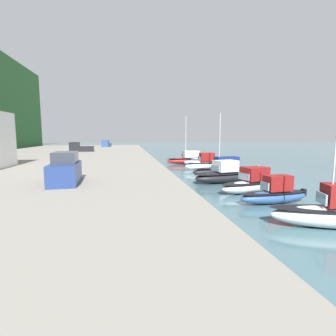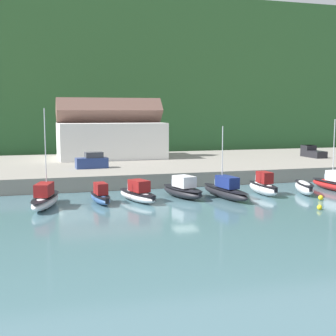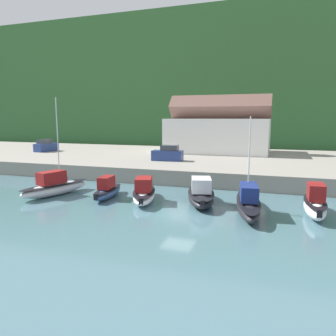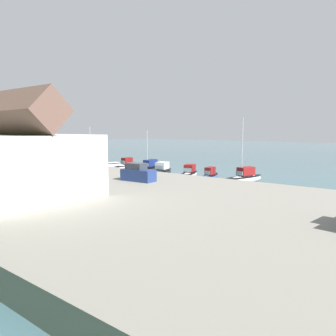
# 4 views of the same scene
# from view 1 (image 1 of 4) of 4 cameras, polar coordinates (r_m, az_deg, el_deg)

# --- Properties ---
(ground_plane) EXTENTS (320.00, 320.00, 0.00)m
(ground_plane) POSITION_cam_1_polar(r_m,az_deg,el_deg) (29.94, 19.40, -3.09)
(ground_plane) COLOR #476B75
(quay_promenade) EXTENTS (130.25, 30.26, 1.80)m
(quay_promenade) POSITION_cam_1_polar(r_m,az_deg,el_deg) (28.53, -31.92, -2.43)
(quay_promenade) COLOR gray
(quay_promenade) RESTS_ON ground_plane
(moored_boat_1) EXTENTS (2.11, 5.85, 2.12)m
(moored_boat_1) POSITION_cam_1_polar(r_m,az_deg,el_deg) (21.35, 22.24, -5.17)
(moored_boat_1) COLOR #33568E
(moored_boat_1) RESTS_ON ground_plane
(moored_boat_2) EXTENTS (3.94, 7.00, 2.27)m
(moored_boat_2) POSITION_cam_1_polar(r_m,az_deg,el_deg) (24.75, 17.90, -3.20)
(moored_boat_2) COLOR silver
(moored_boat_2) RESTS_ON ground_plane
(moored_boat_3) EXTENTS (4.06, 7.30, 2.40)m
(moored_boat_3) POSITION_cam_1_polar(r_m,az_deg,el_deg) (29.10, 11.94, -1.40)
(moored_boat_3) COLOR black
(moored_boat_3) RESTS_ON ground_plane
(moored_boat_4) EXTENTS (3.07, 8.73, 7.77)m
(moored_boat_4) POSITION_cam_1_polar(r_m,az_deg,el_deg) (33.65, 12.10, -0.22)
(moored_boat_4) COLOR black
(moored_boat_4) RESTS_ON ground_plane
(moored_boat_5) EXTENTS (1.69, 5.99, 2.62)m
(moored_boat_5) POSITION_cam_1_polar(r_m,az_deg,el_deg) (38.05, 8.11, 0.80)
(moored_boat_5) COLOR silver
(moored_boat_5) RESTS_ON ground_plane
(moored_boat_6) EXTENTS (3.30, 6.09, 1.45)m
(moored_boat_6) POSITION_cam_1_polar(r_m,az_deg,el_deg) (42.79, 7.37, 1.25)
(moored_boat_6) COLOR silver
(moored_boat_6) RESTS_ON ground_plane
(moored_boat_7) EXTENTS (2.82, 8.44, 8.43)m
(moored_boat_7) POSITION_cam_1_polar(r_m,az_deg,el_deg) (47.25, 4.65, 1.95)
(moored_boat_7) COLOR red
(moored_boat_7) RESTS_ON ground_plane
(parked_car_0) EXTENTS (4.31, 2.08, 2.16)m
(parked_car_0) POSITION_cam_1_polar(r_m,az_deg,el_deg) (19.47, -21.47, -0.41)
(parked_car_0) COLOR navy
(parked_car_0) RESTS_ON quay_promenade
(pickup_truck_0) EXTENTS (4.96, 2.62, 1.90)m
(pickup_truck_0) POSITION_cam_1_polar(r_m,az_deg,el_deg) (78.07, -13.33, 5.11)
(pickup_truck_0) COLOR #2D4C84
(pickup_truck_0) RESTS_ON quay_promenade
(pickup_truck_1) EXTENTS (2.15, 4.81, 1.90)m
(pickup_truck_1) POSITION_cam_1_polar(r_m,az_deg,el_deg) (56.70, -18.70, 4.24)
(pickup_truck_1) COLOR black
(pickup_truck_1) RESTS_ON quay_promenade
(mooring_buoy_0) EXTENTS (0.50, 0.50, 0.50)m
(mooring_buoy_0) POSITION_cam_1_polar(r_m,az_deg,el_deg) (42.76, 19.18, 0.21)
(mooring_buoy_0) COLOR yellow
(mooring_buoy_0) RESTS_ON ground_plane
(mooring_buoy_1) EXTENTS (0.53, 0.53, 0.53)m
(mooring_buoy_1) POSITION_cam_1_polar(r_m,az_deg,el_deg) (43.69, 12.38, 0.61)
(mooring_buoy_1) COLOR yellow
(mooring_buoy_1) RESTS_ON ground_plane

